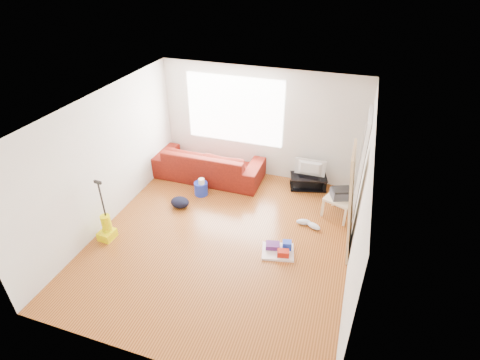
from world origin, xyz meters
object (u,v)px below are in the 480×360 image
(backpack, at_px, (180,206))
(side_table, at_px, (340,200))
(bucket, at_px, (201,194))
(cleaning_tray, at_px, (279,250))
(tv_stand, at_px, (308,182))
(sofa, at_px, (209,177))
(vacuum, at_px, (107,228))

(backpack, bearing_deg, side_table, 13.61)
(bucket, distance_m, cleaning_tray, 2.38)
(tv_stand, height_order, cleaning_tray, tv_stand)
(cleaning_tray, bearing_deg, sofa, 137.23)
(tv_stand, bearing_deg, bucket, -170.05)
(tv_stand, relative_size, backpack, 2.24)
(tv_stand, relative_size, bucket, 2.99)
(tv_stand, relative_size, side_table, 1.29)
(sofa, relative_size, vacuum, 2.06)
(sofa, xyz_separation_m, cleaning_tray, (2.13, -1.97, 0.06))
(cleaning_tray, bearing_deg, vacuum, -169.02)
(bucket, bearing_deg, cleaning_tray, -31.79)
(sofa, distance_m, backpack, 1.29)
(side_table, bearing_deg, vacuum, -152.83)
(vacuum, bearing_deg, side_table, 30.51)
(sofa, relative_size, backpack, 6.40)
(side_table, relative_size, vacuum, 0.56)
(cleaning_tray, height_order, vacuum, vacuum)
(bucket, bearing_deg, backpack, -112.43)
(sofa, relative_size, tv_stand, 2.86)
(tv_stand, xyz_separation_m, backpack, (-2.37, -1.55, -0.16))
(sofa, bearing_deg, cleaning_tray, 137.23)
(side_table, xyz_separation_m, backpack, (-3.12, -0.74, -0.36))
(bucket, height_order, backpack, bucket)
(tv_stand, bearing_deg, backpack, -161.71)
(side_table, xyz_separation_m, vacuum, (-3.95, -2.03, -0.13))
(cleaning_tray, bearing_deg, side_table, 58.66)
(tv_stand, relative_size, vacuum, 0.72)
(side_table, height_order, cleaning_tray, side_table)
(tv_stand, relative_size, cleaning_tray, 1.37)
(side_table, relative_size, cleaning_tray, 1.06)
(sofa, height_order, cleaning_tray, sofa)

